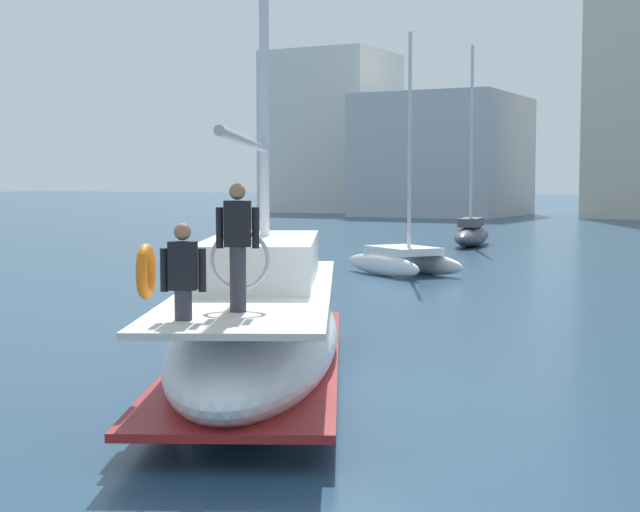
{
  "coord_description": "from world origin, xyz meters",
  "views": [
    {
      "loc": [
        6.52,
        -12.38,
        3.08
      ],
      "look_at": [
        -1.11,
        2.03,
        1.8
      ],
      "focal_mm": 53.91,
      "sensor_mm": 36.0,
      "label": 1
    }
  ],
  "objects": [
    {
      "name": "moored_sloop_near",
      "position": [
        -8.32,
        30.95,
        0.63
      ],
      "size": [
        2.34,
        5.92,
        9.33
      ],
      "color": "#4C4C51",
      "rests_on": "ground"
    },
    {
      "name": "moored_sloop_far",
      "position": [
        -5.76,
        16.67,
        0.56
      ],
      "size": [
        4.75,
        4.16,
        7.83
      ],
      "color": "white",
      "rests_on": "ground"
    },
    {
      "name": "main_sailboat",
      "position": [
        -1.15,
        0.09,
        0.9
      ],
      "size": [
        6.44,
        9.66,
        11.52
      ],
      "color": "white",
      "rests_on": "ground"
    },
    {
      "name": "ground_plane",
      "position": [
        0.0,
        0.0,
        0.0
      ],
      "size": [
        400.0,
        400.0,
        0.0
      ],
      "primitive_type": "plane",
      "color": "navy"
    }
  ]
}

